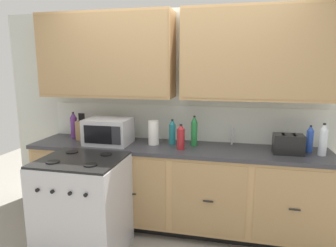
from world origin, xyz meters
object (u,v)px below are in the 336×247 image
object	(u,v)px
paper_towel_roll	(154,133)
bottle_red	(181,137)
stove_range	(83,206)
bottle_clear	(323,140)
bottle_violet	(74,125)
toaster	(288,144)
knife_block	(83,130)
microwave	(108,131)
bottle_blue	(310,139)
bottle_green	(194,131)
bottle_teal	(172,132)

from	to	relation	value
paper_towel_roll	bottle_red	distance (m)	0.35
stove_range	bottle_clear	xyz separation A→B (m)	(2.19, 0.61, 0.62)
bottle_red	paper_towel_roll	bearing A→B (deg)	158.10
stove_range	bottle_violet	size ratio (longest dim) A/B	3.05
toaster	bottle_violet	xyz separation A→B (m)	(-2.38, 0.15, 0.06)
toaster	knife_block	world-z (taller)	knife_block
microwave	toaster	xyz separation A→B (m)	(1.86, 0.03, -0.04)
bottle_blue	toaster	bearing A→B (deg)	-154.35
bottle_violet	bottle_green	bearing A→B (deg)	-2.13
bottle_red	toaster	bearing A→B (deg)	4.01
stove_range	bottle_red	xyz separation A→B (m)	(0.84, 0.53, 0.59)
toaster	bottle_green	bearing A→B (deg)	174.15
toaster	bottle_clear	size ratio (longest dim) A/B	0.90
toaster	knife_block	bearing A→B (deg)	177.60
microwave	bottle_red	size ratio (longest dim) A/B	1.83
toaster	bottle_red	distance (m)	1.05
bottle_red	knife_block	bearing A→B (deg)	172.01
microwave	bottle_blue	bearing A→B (deg)	3.61
stove_range	toaster	distance (m)	2.06
knife_block	bottle_teal	distance (m)	1.06
microwave	bottle_clear	bearing A→B (deg)	0.93
bottle_red	bottle_clear	xyz separation A→B (m)	(1.35, 0.08, 0.02)
knife_block	bottle_teal	xyz separation A→B (m)	(1.06, 0.01, 0.02)
paper_towel_roll	bottle_green	distance (m)	0.44
stove_range	bottle_clear	size ratio (longest dim) A/B	3.04
bottle_red	bottle_blue	world-z (taller)	bottle_blue
stove_range	paper_towel_roll	distance (m)	1.03
microwave	bottle_teal	world-z (taller)	microwave
stove_range	bottle_green	world-z (taller)	bottle_green
paper_towel_roll	bottle_violet	bearing A→B (deg)	174.78
paper_towel_roll	bottle_blue	distance (m)	1.59
bottle_violet	toaster	bearing A→B (deg)	-3.59
bottle_red	bottle_clear	size ratio (longest dim) A/B	0.84
paper_towel_roll	bottle_teal	bearing A→B (deg)	14.08
stove_range	bottle_red	size ratio (longest dim) A/B	3.63
bottle_blue	bottle_green	size ratio (longest dim) A/B	0.84
bottle_teal	paper_towel_roll	bearing A→B (deg)	-165.92
knife_block	bottle_red	size ratio (longest dim) A/B	1.18
bottle_blue	microwave	bearing A→B (deg)	-176.39
bottle_violet	paper_towel_roll	bearing A→B (deg)	-5.22
toaster	paper_towel_roll	distance (m)	1.37
stove_range	bottle_teal	size ratio (longest dim) A/B	3.43
paper_towel_roll	bottle_green	size ratio (longest dim) A/B	0.80
microwave	bottle_green	xyz separation A→B (m)	(0.93, 0.12, 0.02)
knife_block	bottle_clear	size ratio (longest dim) A/B	0.99
bottle_violet	bottle_clear	bearing A→B (deg)	-3.02
bottle_violet	bottle_blue	bearing A→B (deg)	-1.02
bottle_green	paper_towel_roll	bearing A→B (deg)	-175.00
toaster	bottle_teal	size ratio (longest dim) A/B	1.01
bottle_blue	bottle_clear	world-z (taller)	bottle_clear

